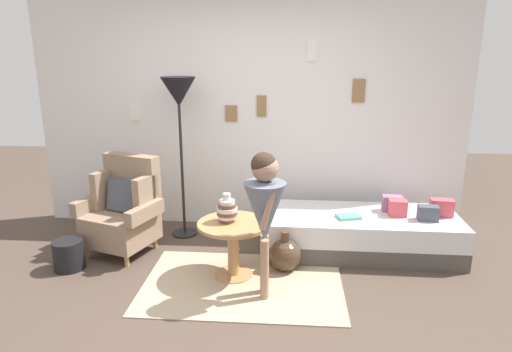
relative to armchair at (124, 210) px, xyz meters
name	(u,v)px	position (x,y,z in m)	size (l,w,h in m)	color
ground_plane	(228,313)	(1.19, -1.07, -0.44)	(12.00, 12.00, 0.00)	#4C3D33
gallery_wall	(250,113)	(1.19, 0.88, 0.86)	(4.80, 0.12, 2.60)	silver
rug	(243,284)	(1.26, -0.61, -0.43)	(1.73, 1.17, 0.01)	tan
armchair	(124,210)	(0.00, 0.00, 0.00)	(0.88, 0.76, 0.97)	tan
daybed	(361,233)	(2.38, 0.15, -0.24)	(1.91, 0.82, 0.40)	#4C4742
pillow_head	(441,208)	(3.15, 0.17, 0.05)	(0.22, 0.12, 0.17)	#D64C56
pillow_mid	(428,213)	(2.98, 0.04, 0.03)	(0.19, 0.12, 0.14)	#474C56
pillow_back	(398,208)	(2.72, 0.14, 0.04)	(0.17, 0.12, 0.16)	#D64C56
pillow_extra	(392,204)	(2.69, 0.27, 0.04)	(0.20, 0.12, 0.16)	gray
side_table	(233,237)	(1.16, -0.46, -0.06)	(0.63, 0.63, 0.52)	tan
vase_striped	(227,210)	(1.11, -0.44, 0.18)	(0.18, 0.18, 0.26)	brown
floor_lamp	(179,100)	(0.50, 0.46, 1.05)	(0.36, 0.36, 1.72)	black
person_child	(265,206)	(1.46, -0.79, 0.36)	(0.34, 0.34, 1.23)	#A37A60
book_on_daybed	(348,217)	(2.23, 0.04, -0.02)	(0.22, 0.16, 0.03)	#5FA795
demijohn_near	(285,255)	(1.62, -0.31, -0.28)	(0.30, 0.30, 0.38)	#473323
magazine_basket	(69,255)	(-0.39, -0.44, -0.30)	(0.28, 0.28, 0.28)	black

